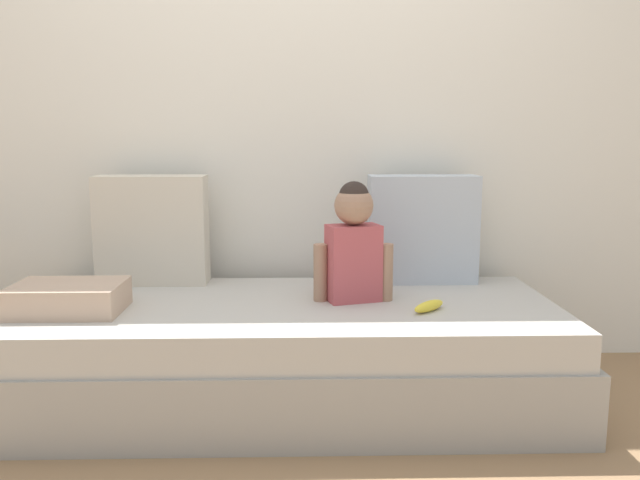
{
  "coord_description": "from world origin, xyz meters",
  "views": [
    {
      "loc": [
        0.07,
        -2.45,
        1.06
      ],
      "look_at": [
        0.13,
        0.0,
        0.66
      ],
      "focal_mm": 35.86,
      "sensor_mm": 36.0,
      "label": 1
    }
  ],
  "objects_px": {
    "toddler": "(354,241)",
    "folded_blanket": "(68,298)",
    "couch": "(287,353)",
    "banana": "(429,306)",
    "throw_pillow_right": "(422,229)",
    "throw_pillow_left": "(152,230)"
  },
  "relations": [
    {
      "from": "throw_pillow_left",
      "to": "throw_pillow_right",
      "type": "bearing_deg",
      "value": 0.0
    },
    {
      "from": "throw_pillow_left",
      "to": "throw_pillow_right",
      "type": "height_order",
      "value": "throw_pillow_left"
    },
    {
      "from": "couch",
      "to": "banana",
      "type": "relative_size",
      "value": 12.82
    },
    {
      "from": "throw_pillow_left",
      "to": "toddler",
      "type": "bearing_deg",
      "value": -20.85
    },
    {
      "from": "couch",
      "to": "folded_blanket",
      "type": "height_order",
      "value": "folded_blanket"
    },
    {
      "from": "toddler",
      "to": "banana",
      "type": "xyz_separation_m",
      "value": [
        0.27,
        -0.17,
        -0.22
      ]
    },
    {
      "from": "throw_pillow_left",
      "to": "couch",
      "type": "bearing_deg",
      "value": -30.83
    },
    {
      "from": "toddler",
      "to": "folded_blanket",
      "type": "distance_m",
      "value": 1.1
    },
    {
      "from": "banana",
      "to": "folded_blanket",
      "type": "xyz_separation_m",
      "value": [
        -1.35,
        0.02,
        0.03
      ]
    },
    {
      "from": "couch",
      "to": "banana",
      "type": "distance_m",
      "value": 0.6
    },
    {
      "from": "throw_pillow_left",
      "to": "throw_pillow_right",
      "type": "relative_size",
      "value": 1.0
    },
    {
      "from": "banana",
      "to": "toddler",
      "type": "bearing_deg",
      "value": 148.44
    },
    {
      "from": "throw_pillow_right",
      "to": "folded_blanket",
      "type": "distance_m",
      "value": 1.5
    },
    {
      "from": "throw_pillow_left",
      "to": "throw_pillow_right",
      "type": "distance_m",
      "value": 1.2
    },
    {
      "from": "couch",
      "to": "throw_pillow_right",
      "type": "relative_size",
      "value": 4.54
    },
    {
      "from": "couch",
      "to": "toddler",
      "type": "bearing_deg",
      "value": 6.03
    },
    {
      "from": "couch",
      "to": "folded_blanket",
      "type": "relative_size",
      "value": 5.45
    },
    {
      "from": "throw_pillow_left",
      "to": "toddler",
      "type": "xyz_separation_m",
      "value": [
        0.87,
        -0.33,
        -0.0
      ]
    },
    {
      "from": "throw_pillow_left",
      "to": "folded_blanket",
      "type": "height_order",
      "value": "throw_pillow_left"
    },
    {
      "from": "couch",
      "to": "throw_pillow_left",
      "type": "xyz_separation_m",
      "value": [
        -0.6,
        0.36,
        0.45
      ]
    },
    {
      "from": "banana",
      "to": "folded_blanket",
      "type": "relative_size",
      "value": 0.42
    },
    {
      "from": "throw_pillow_left",
      "to": "toddler",
      "type": "distance_m",
      "value": 0.93
    }
  ]
}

